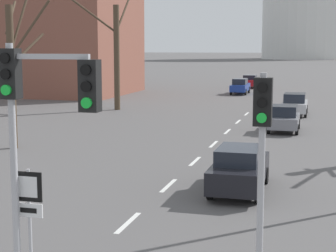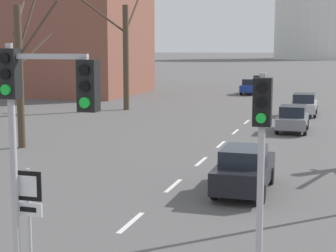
{
  "view_description": "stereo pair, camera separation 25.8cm",
  "coord_description": "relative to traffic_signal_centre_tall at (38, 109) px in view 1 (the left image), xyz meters",
  "views": [
    {
      "loc": [
        5.19,
        -5.29,
        5.07
      ],
      "look_at": [
        2.12,
        6.07,
        3.38
      ],
      "focal_mm": 60.0,
      "sensor_mm": 36.0,
      "label": 1
    },
    {
      "loc": [
        5.44,
        -5.22,
        5.07
      ],
      "look_at": [
        2.12,
        6.07,
        3.38
      ],
      "focal_mm": 60.0,
      "sensor_mm": 36.0,
      "label": 2
    }
  ],
  "objects": [
    {
      "name": "lane_stripe_1",
      "position": [
        -0.06,
        5.24,
        -3.87
      ],
      "size": [
        0.16,
        2.0,
        0.01
      ],
      "primitive_type": "cube",
      "color": "silver",
      "rests_on": "ground_plane"
    },
    {
      "name": "lane_stripe_2",
      "position": [
        -0.06,
        9.74,
        -3.87
      ],
      "size": [
        0.16,
        2.0,
        0.01
      ],
      "primitive_type": "cube",
      "color": "silver",
      "rests_on": "ground_plane"
    },
    {
      "name": "traffic_signal_centre_tall",
      "position": [
        0.0,
        0.0,
        0.0
      ],
      "size": [
        1.99,
        0.34,
        5.12
      ],
      "color": "#B2B2B7",
      "rests_on": "ground_plane"
    },
    {
      "name": "lane_stripe_7",
      "position": [
        -0.06,
        32.24,
        -3.87
      ],
      "size": [
        0.16,
        2.0,
        0.01
      ],
      "primitive_type": "cube",
      "color": "silver",
      "rests_on": "ground_plane"
    },
    {
      "name": "route_sign_post",
      "position": [
        -0.35,
        0.16,
        -2.06
      ],
      "size": [
        0.6,
        0.08,
        2.66
      ],
      "color": "#B2B2B7",
      "rests_on": "ground_plane"
    },
    {
      "name": "bare_tree_left_near",
      "position": [
        -9.42,
        15.19,
        0.09
      ],
      "size": [
        3.03,
        2.56,
        8.17
      ],
      "color": "#473828",
      "rests_on": "ground_plane"
    },
    {
      "name": "traffic_signal_near_right",
      "position": [
        4.06,
        1.62,
        -0.7
      ],
      "size": [
        0.36,
        0.34,
        4.54
      ],
      "color": "#B2B2B7",
      "rests_on": "ground_plane"
    },
    {
      "name": "lane_stripe_5",
      "position": [
        -0.06,
        23.24,
        -3.87
      ],
      "size": [
        0.16,
        2.0,
        0.01
      ],
      "primitive_type": "cube",
      "color": "silver",
      "rests_on": "ground_plane"
    },
    {
      "name": "sedan_far_left",
      "position": [
        2.54,
        9.6,
        -3.07
      ],
      "size": [
        1.76,
        4.3,
        1.6
      ],
      "color": "black",
      "rests_on": "ground_plane"
    },
    {
      "name": "sedan_near_right",
      "position": [
        3.42,
        32.44,
        -3.07
      ],
      "size": [
        1.84,
        4.33,
        1.62
      ],
      "color": "#B7B7BC",
      "rests_on": "ground_plane"
    },
    {
      "name": "bare_tree_left_far",
      "position": [
        -10.48,
        32.42,
        0.71
      ],
      "size": [
        3.53,
        4.33,
        9.23
      ],
      "color": "#473828",
      "rests_on": "ground_plane"
    },
    {
      "name": "sedan_near_left",
      "position": [
        3.19,
        24.15,
        -3.09
      ],
      "size": [
        1.77,
        3.85,
        1.57
      ],
      "color": "slate",
      "rests_on": "ground_plane"
    },
    {
      "name": "sedan_far_right",
      "position": [
        -2.98,
        58.66,
        -3.08
      ],
      "size": [
        1.79,
        4.37,
        1.56
      ],
      "color": "maroon",
      "rests_on": "ground_plane"
    },
    {
      "name": "lane_stripe_6",
      "position": [
        -0.06,
        27.74,
        -3.87
      ],
      "size": [
        0.16,
        2.0,
        0.01
      ],
      "primitive_type": "cube",
      "color": "silver",
      "rests_on": "ground_plane"
    },
    {
      "name": "sedan_mid_centre",
      "position": [
        -2.94,
        49.53,
        -3.05
      ],
      "size": [
        1.68,
        4.56,
        1.64
      ],
      "color": "navy",
      "rests_on": "ground_plane"
    },
    {
      "name": "lane_stripe_4",
      "position": [
        -0.06,
        18.74,
        -3.87
      ],
      "size": [
        0.16,
        2.0,
        0.01
      ],
      "primitive_type": "cube",
      "color": "silver",
      "rests_on": "ground_plane"
    },
    {
      "name": "lane_stripe_3",
      "position": [
        -0.06,
        14.24,
        -3.87
      ],
      "size": [
        0.16,
        2.0,
        0.01
      ],
      "primitive_type": "cube",
      "color": "silver",
      "rests_on": "ground_plane"
    }
  ]
}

